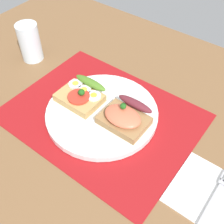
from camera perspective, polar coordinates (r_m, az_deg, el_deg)
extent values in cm
cube|color=brown|center=(69.21, -1.98, -1.69)|extent=(120.00, 90.00, 3.20)
cube|color=maroon|center=(67.90, -2.02, -0.72)|extent=(43.83, 33.59, 0.30)
cylinder|color=white|center=(67.22, -2.04, -0.19)|extent=(26.57, 26.57, 1.56)
cube|color=tan|center=(68.70, -6.56, 2.83)|extent=(10.44, 7.75, 1.91)
cylinder|color=red|center=(67.19, -6.72, 3.07)|extent=(5.27, 5.27, 0.60)
ellipsoid|color=#4F7D25|center=(69.69, -4.35, 5.89)|extent=(9.19, 2.20, 1.80)
sphere|color=#1E5919|center=(66.63, -6.18, 3.97)|extent=(1.60, 1.60, 1.60)
cylinder|color=white|center=(70.66, -7.37, 5.58)|extent=(3.47, 3.47, 0.50)
cylinder|color=yellow|center=(70.44, -7.39, 5.78)|extent=(1.56, 1.56, 0.16)
cylinder|color=white|center=(68.76, -5.68, 4.37)|extent=(3.47, 3.47, 0.50)
cylinder|color=yellow|center=(68.54, -5.70, 4.57)|extent=(1.56, 1.56, 0.16)
cylinder|color=white|center=(67.15, -3.70, 3.26)|extent=(3.47, 3.47, 0.50)
cylinder|color=yellow|center=(66.93, -3.71, 3.46)|extent=(1.56, 1.56, 0.16)
cube|color=#9B7346|center=(63.42, 2.43, -1.69)|extent=(10.57, 7.76, 1.83)
ellipsoid|color=#E56949|center=(61.72, 2.17, -0.81)|extent=(8.66, 6.21, 1.96)
ellipsoid|color=maroon|center=(64.57, 4.69, 1.66)|extent=(8.98, 2.20, 1.80)
sphere|color=#1E5919|center=(61.44, 2.25, 1.18)|extent=(1.40, 1.40, 1.40)
cube|color=white|center=(59.13, 19.19, -15.44)|extent=(14.41, 13.52, 0.60)
cube|color=#B7B7BC|center=(57.71, 19.30, -17.10)|extent=(0.80, 9.94, 0.32)
cube|color=#B7B7BC|center=(60.50, 21.27, -13.34)|extent=(1.50, 1.20, 0.32)
cube|color=#B7B7BC|center=(61.66, 21.42, -11.70)|extent=(0.32, 2.80, 0.32)
cylinder|color=silver|center=(85.33, -16.25, 13.36)|extent=(6.02, 6.02, 10.91)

